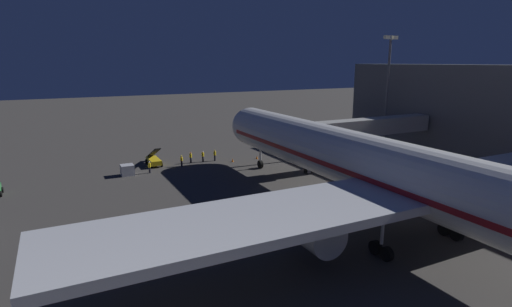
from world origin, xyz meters
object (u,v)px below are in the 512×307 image
(ground_crew_walking_aft, at_px, (203,156))
(traffic_cone_nose_port, at_px, (257,157))
(baggage_container_near_belt, at_px, (127,170))
(ground_crew_marshaller_fwd, at_px, (215,155))
(ground_crew_under_port_wing, at_px, (182,160))
(airliner_at_gate, at_px, (415,181))
(apron_floodlight_mast, at_px, (387,86))
(ground_crew_by_belt_loader, at_px, (150,167))
(belt_loader, at_px, (154,160))
(jet_bridge, at_px, (355,128))
(traffic_cone_nose_starboard, at_px, (233,160))
(ground_crew_near_nose_gear, at_px, (191,157))

(ground_crew_walking_aft, bearing_deg, traffic_cone_nose_port, 165.81)
(baggage_container_near_belt, relative_size, ground_crew_marshaller_fwd, 0.98)
(ground_crew_under_port_wing, xyz_separation_m, traffic_cone_nose_port, (-12.50, 1.03, -0.66))
(airliner_at_gate, xyz_separation_m, ground_crew_walking_aft, (6.44, -36.55, -4.82))
(traffic_cone_nose_port, bearing_deg, apron_floodlight_mast, 168.87)
(ground_crew_by_belt_loader, xyz_separation_m, traffic_cone_nose_port, (-17.76, -0.75, -0.69))
(ground_crew_by_belt_loader, bearing_deg, ground_crew_walking_aft, -162.15)
(belt_loader, height_order, ground_crew_marshaller_fwd, belt_loader)
(jet_bridge, height_order, ground_crew_walking_aft, jet_bridge)
(airliner_at_gate, relative_size, ground_crew_marshaller_fwd, 39.50)
(baggage_container_near_belt, bearing_deg, apron_floodlight_mast, 174.62)
(jet_bridge, relative_size, ground_crew_walking_aft, 14.15)
(airliner_at_gate, xyz_separation_m, ground_crew_marshaller_fwd, (4.48, -36.31, -4.81))
(ground_crew_marshaller_fwd, relative_size, ground_crew_under_port_wing, 1.06)
(jet_bridge, relative_size, belt_loader, 3.53)
(jet_bridge, xyz_separation_m, traffic_cone_nose_port, (11.08, -11.00, -5.66))
(ground_crew_under_port_wing, distance_m, ground_crew_walking_aft, 4.02)
(apron_floodlight_mast, distance_m, traffic_cone_nose_starboard, 30.24)
(ground_crew_near_nose_gear, relative_size, traffic_cone_nose_starboard, 3.14)
(jet_bridge, bearing_deg, baggage_container_near_belt, -18.33)
(ground_crew_near_nose_gear, distance_m, traffic_cone_nose_port, 10.89)
(airliner_at_gate, relative_size, ground_crew_walking_aft, 40.09)
(ground_crew_walking_aft, height_order, traffic_cone_nose_port, ground_crew_walking_aft)
(ground_crew_walking_aft, bearing_deg, ground_crew_marshaller_fwd, 173.20)
(ground_crew_by_belt_loader, distance_m, ground_crew_marshaller_fwd, 11.41)
(ground_crew_by_belt_loader, xyz_separation_m, ground_crew_walking_aft, (-9.12, -2.94, 0.01))
(ground_crew_under_port_wing, bearing_deg, apron_floodlight_mast, 171.08)
(airliner_at_gate, relative_size, apron_floodlight_mast, 3.54)
(traffic_cone_nose_port, bearing_deg, ground_crew_by_belt_loader, 2.43)
(apron_floodlight_mast, relative_size, baggage_container_near_belt, 11.34)
(traffic_cone_nose_port, bearing_deg, jet_bridge, 135.22)
(belt_loader, height_order, ground_crew_near_nose_gear, belt_loader)
(jet_bridge, bearing_deg, traffic_cone_nose_starboard, -35.38)
(belt_loader, distance_m, ground_crew_by_belt_loader, 4.54)
(ground_crew_marshaller_fwd, bearing_deg, ground_crew_near_nose_gear, -6.78)
(airliner_at_gate, distance_m, traffic_cone_nose_starboard, 34.87)
(baggage_container_near_belt, xyz_separation_m, ground_crew_marshaller_fwd, (-14.15, -2.38, 0.24))
(belt_loader, distance_m, ground_crew_near_nose_gear, 5.72)
(belt_loader, relative_size, ground_crew_under_port_wing, 4.20)
(ground_crew_under_port_wing, relative_size, ground_crew_walking_aft, 0.96)
(belt_loader, bearing_deg, ground_crew_under_port_wing, 146.27)
(baggage_container_near_belt, distance_m, ground_crew_by_belt_loader, 3.09)
(airliner_at_gate, bearing_deg, baggage_container_near_belt, -61.24)
(baggage_container_near_belt, distance_m, ground_crew_walking_aft, 12.46)
(ground_crew_under_port_wing, bearing_deg, jet_bridge, 152.97)
(belt_loader, height_order, traffic_cone_nose_port, belt_loader)
(belt_loader, xyz_separation_m, ground_crew_near_nose_gear, (-5.61, 1.09, 0.11))
(airliner_at_gate, relative_size, traffic_cone_nose_port, 129.25)
(baggage_container_near_belt, height_order, traffic_cone_nose_starboard, baggage_container_near_belt)
(ground_crew_marshaller_fwd, bearing_deg, ground_crew_by_belt_loader, 13.70)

